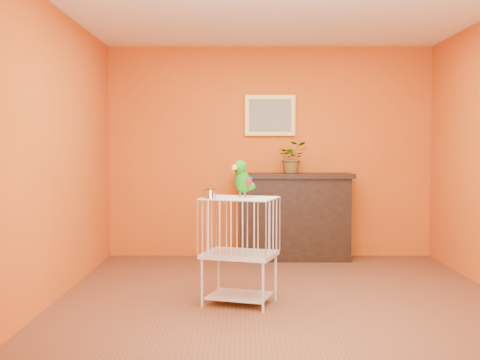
{
  "coord_description": "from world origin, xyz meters",
  "views": [
    {
      "loc": [
        -0.36,
        -5.22,
        1.34
      ],
      "look_at": [
        -0.37,
        -0.05,
        1.07
      ],
      "focal_mm": 45.0,
      "sensor_mm": 36.0,
      "label": 1
    }
  ],
  "objects": [
    {
      "name": "potted_plant",
      "position": [
        0.26,
        2.0,
        1.19
      ],
      "size": [
        0.36,
        0.4,
        0.3
      ],
      "primitive_type": "imported",
      "rotation": [
        0.0,
        0.0,
        0.05
      ],
      "color": "#26722D",
      "rests_on": "console_cabinet"
    },
    {
      "name": "console_cabinet",
      "position": [
        0.28,
        2.01,
        0.52
      ],
      "size": [
        1.41,
        0.51,
        1.04
      ],
      "color": "black",
      "rests_on": "ground"
    },
    {
      "name": "room_shell",
      "position": [
        0.0,
        0.0,
        1.58
      ],
      "size": [
        4.5,
        4.5,
        4.5
      ],
      "color": "#D45713",
      "rests_on": "ground"
    },
    {
      "name": "feed_cup",
      "position": [
        -0.62,
        -0.19,
        0.96
      ],
      "size": [
        0.1,
        0.1,
        0.07
      ],
      "primitive_type": "cylinder",
      "color": "silver",
      "rests_on": "birdcage"
    },
    {
      "name": "framed_picture",
      "position": [
        0.0,
        2.22,
        1.75
      ],
      "size": [
        0.62,
        0.04,
        0.5
      ],
      "color": "#B49840",
      "rests_on": "room_shell"
    },
    {
      "name": "birdcage",
      "position": [
        -0.37,
        -0.09,
        0.48
      ],
      "size": [
        0.71,
        0.62,
        0.92
      ],
      "rotation": [
        0.0,
        0.0,
        -0.31
      ],
      "color": "beige",
      "rests_on": "ground"
    },
    {
      "name": "parrot",
      "position": [
        -0.35,
        -0.05,
        1.08
      ],
      "size": [
        0.22,
        0.27,
        0.32
      ],
      "rotation": [
        0.0,
        0.0,
        -0.64
      ],
      "color": "#59544C",
      "rests_on": "birdcage"
    },
    {
      "name": "ground",
      "position": [
        0.0,
        0.0,
        0.0
      ],
      "size": [
        4.5,
        4.5,
        0.0
      ],
      "primitive_type": "plane",
      "color": "brown",
      "rests_on": "ground"
    }
  ]
}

